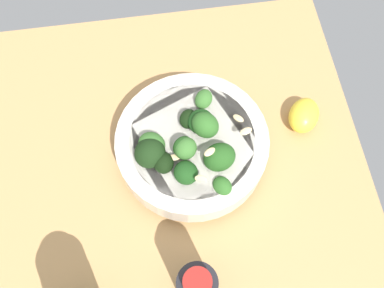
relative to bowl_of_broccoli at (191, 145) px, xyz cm
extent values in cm
cube|color=tan|center=(2.77, 0.96, -6.12)|extent=(60.57, 60.57, 3.95)
cylinder|color=silver|center=(-0.17, -0.23, -3.40)|extent=(12.63, 12.63, 1.48)
cylinder|color=silver|center=(-0.17, -0.23, -0.45)|extent=(22.96, 22.96, 4.44)
cylinder|color=beige|center=(-0.17, -0.23, 1.37)|extent=(18.76, 18.76, 0.80)
cylinder|color=#4A8F3C|center=(1.50, 5.29, 1.12)|extent=(1.63, 1.73, 1.68)
ellipsoid|color=#194216|center=(1.50, 5.29, 2.82)|extent=(5.64, 4.94, 4.63)
cylinder|color=#3C7A32|center=(-2.83, -6.23, 0.95)|extent=(1.53, 1.60, 1.66)
ellipsoid|color=#386B2B|center=(-2.83, -6.23, 2.49)|extent=(4.02, 4.43, 3.01)
cylinder|color=#3C7A32|center=(-3.54, 3.63, 0.82)|extent=(2.15, 2.10, 1.79)
ellipsoid|color=#23511C|center=(-3.54, 3.63, 2.79)|extent=(6.15, 5.79, 5.94)
cylinder|color=#3C7A32|center=(-0.03, -3.10, 1.26)|extent=(1.63, 1.59, 1.41)
ellipsoid|color=black|center=(-0.03, -3.10, 2.70)|extent=(3.81, 4.37, 3.30)
cylinder|color=#2F662B|center=(1.06, 2.00, 2.12)|extent=(1.75, 1.62, 1.58)
ellipsoid|color=#386B2B|center=(1.06, 2.00, 3.66)|extent=(4.65, 5.22, 4.36)
cylinder|color=#589D47|center=(-3.32, 7.63, 0.54)|extent=(1.46, 1.54, 1.16)
ellipsoid|color=#2D6023|center=(-3.32, 7.63, 1.88)|extent=(4.18, 4.04, 2.94)
cylinder|color=#589D47|center=(-2.21, -1.08, 2.29)|extent=(1.87, 2.09, 1.56)
ellipsoid|color=#2D6023|center=(-2.21, -1.08, 4.08)|extent=(5.65, 6.55, 5.66)
cylinder|color=#589D47|center=(-1.67, -1.98, 2.03)|extent=(1.66, 1.72, 1.30)
ellipsoid|color=#194216|center=(-1.67, -1.98, 3.63)|extent=(4.97, 4.66, 3.79)
cylinder|color=#589D47|center=(5.78, 0.24, 1.23)|extent=(1.98, 1.83, 1.32)
ellipsoid|color=#386B2B|center=(5.78, 0.24, 2.76)|extent=(5.90, 5.97, 3.99)
cylinder|color=#589D47|center=(1.35, 1.58, 1.96)|extent=(1.69, 1.50, 1.37)
ellipsoid|color=#23511C|center=(1.35, 1.58, 3.42)|extent=(5.12, 4.21, 4.53)
cylinder|color=#3C7A32|center=(4.48, 3.16, 0.92)|extent=(1.67, 1.72, 1.20)
ellipsoid|color=black|center=(4.48, 3.16, 2.40)|extent=(3.32, 4.32, 3.87)
cylinder|color=#3C7A32|center=(6.18, 1.58, 0.99)|extent=(2.09, 2.06, 1.79)
ellipsoid|color=black|center=(6.18, 1.58, 2.83)|extent=(6.52, 6.75, 4.96)
ellipsoid|color=#DBBC84|center=(-2.11, 3.37, 4.58)|extent=(2.06, 1.75, 0.33)
ellipsoid|color=#DBBC84|center=(-7.39, -2.07, 2.85)|extent=(1.98, 2.00, 0.44)
ellipsoid|color=#DBBC84|center=(-0.34, 7.10, 4.66)|extent=(1.98, 1.58, 1.04)
ellipsoid|color=#DBBC84|center=(-7.72, 1.40, 4.57)|extent=(2.02, 1.42, 0.72)
ellipsoid|color=#DBBC84|center=(0.79, 2.59, 2.61)|extent=(2.05, 1.91, 0.53)
ellipsoid|color=#DBBC84|center=(2.65, 2.70, 2.68)|extent=(1.84, 1.03, 0.71)
ellipsoid|color=yellow|center=(-18.93, -3.51, -2.11)|extent=(7.29, 7.83, 4.06)
cylinder|color=black|center=(2.20, 20.46, 1.11)|extent=(5.09, 5.09, 10.50)
cylinder|color=maroon|center=(2.20, 20.46, 7.11)|extent=(3.50, 3.50, 1.50)
camera|label=1|loc=(3.57, 25.49, 58.74)|focal=39.69mm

